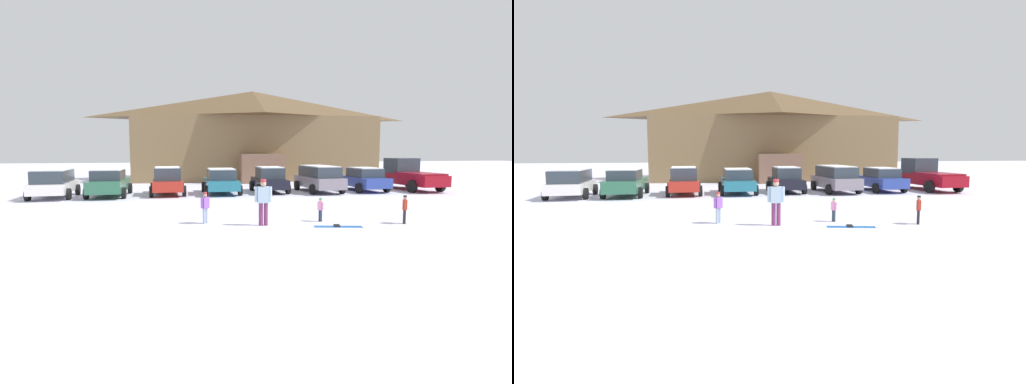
{
  "view_description": "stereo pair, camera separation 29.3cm",
  "coord_description": "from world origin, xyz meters",
  "views": [
    {
      "loc": [
        -3.76,
        -10.98,
        2.68
      ],
      "look_at": [
        -0.51,
        5.43,
        0.94
      ],
      "focal_mm": 28.0,
      "sensor_mm": 36.0,
      "label": 1
    },
    {
      "loc": [
        -3.47,
        -11.04,
        2.68
      ],
      "look_at": [
        -0.51,
        5.43,
        0.94
      ],
      "focal_mm": 28.0,
      "sensor_mm": 36.0,
      "label": 2
    }
  ],
  "objects": [
    {
      "name": "skier_adult_in_blue_parka",
      "position": [
        -0.76,
        2.82,
        0.94
      ],
      "size": [
        0.61,
        0.3,
        1.67
      ],
      "color": "#712D5B",
      "rests_on": "ground"
    },
    {
      "name": "ski_lodge",
      "position": [
        3.44,
        27.12,
        4.2
      ],
      "size": [
        22.46,
        12.58,
        8.29
      ],
      "color": "olive",
      "rests_on": "ground"
    },
    {
      "name": "parked_black_sedan",
      "position": [
        2.06,
        13.96,
        0.83
      ],
      "size": [
        2.13,
        4.17,
        1.65
      ],
      "color": "black",
      "rests_on": "ground"
    },
    {
      "name": "parked_white_suv",
      "position": [
        -10.65,
        13.36,
        0.88
      ],
      "size": [
        2.39,
        4.34,
        1.64
      ],
      "color": "white",
      "rests_on": "ground"
    },
    {
      "name": "pickup_truck",
      "position": [
        11.86,
        13.85,
        0.99
      ],
      "size": [
        2.6,
        5.59,
        2.15
      ],
      "color": "maroon",
      "rests_on": "ground"
    },
    {
      "name": "pair_of_skis",
      "position": [
        1.76,
        2.03,
        0.02
      ],
      "size": [
        1.71,
        0.65,
        0.08
      ],
      "color": "blue",
      "rests_on": "ground"
    },
    {
      "name": "parked_green_coupe",
      "position": [
        -7.69,
        13.54,
        0.82
      ],
      "size": [
        2.25,
        4.56,
        1.61
      ],
      "color": "#2D674B",
      "rests_on": "ground"
    },
    {
      "name": "skier_child_in_red_jacket",
      "position": [
        4.42,
        2.17,
        0.59
      ],
      "size": [
        0.25,
        0.35,
        1.05
      ],
      "color": "black",
      "rests_on": "ground"
    },
    {
      "name": "skier_child_in_pink_snowsuit",
      "position": [
        1.54,
        3.2,
        0.5
      ],
      "size": [
        0.18,
        0.32,
        0.89
      ],
      "color": "#2C3B4C",
      "rests_on": "ground"
    },
    {
      "name": "parked_grey_wagon",
      "position": [
        5.23,
        13.47,
        0.92
      ],
      "size": [
        2.3,
        4.7,
        1.71
      ],
      "color": "gray",
      "rests_on": "ground"
    },
    {
      "name": "skier_child_in_purple_jacket",
      "position": [
        -2.77,
        3.6,
        0.66
      ],
      "size": [
        0.34,
        0.31,
        1.16
      ],
      "color": "#9BADC6",
      "rests_on": "ground"
    },
    {
      "name": "parked_blue_hatchback",
      "position": [
        8.39,
        13.56,
        0.8
      ],
      "size": [
        2.27,
        4.41,
        1.57
      ],
      "color": "#2B4099",
      "rests_on": "ground"
    },
    {
      "name": "parked_red_sedan",
      "position": [
        -4.35,
        13.78,
        0.85
      ],
      "size": [
        2.19,
        4.14,
        1.7
      ],
      "color": "#B0271C",
      "rests_on": "ground"
    },
    {
      "name": "parked_teal_hatchback",
      "position": [
        -1.09,
        13.71,
        0.8
      ],
      "size": [
        2.27,
        4.3,
        1.58
      ],
      "color": "#226F84",
      "rests_on": "ground"
    },
    {
      "name": "ground",
      "position": [
        0.0,
        0.0,
        0.0
      ],
      "size": [
        160.0,
        160.0,
        0.0
      ],
      "primitive_type": "plane",
      "color": "silver"
    }
  ]
}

